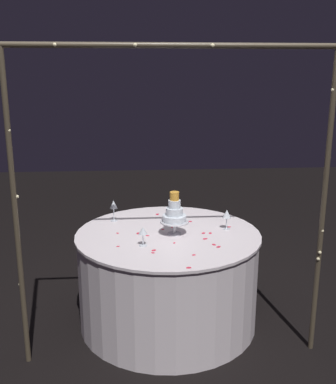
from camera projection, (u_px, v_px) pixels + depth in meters
The scene contains 28 objects.
ground_plane at pixel (168, 320), 3.69m from camera, with size 12.00×12.00×0.00m, color black.
decorative_arch at pixel (173, 162), 2.88m from camera, with size 2.10×0.06×2.15m.
main_table at pixel (168, 277), 3.59m from camera, with size 1.44×1.44×0.76m.
tiered_cake at pixel (174, 214), 3.42m from camera, with size 0.22×0.22×0.34m.
wine_glass_0 at pixel (143, 232), 3.21m from camera, with size 0.06×0.06×0.14m.
wine_glass_1 at pixel (114, 206), 3.75m from camera, with size 0.06×0.06×0.18m.
wine_glass_2 at pixel (227, 215), 3.55m from camera, with size 0.07×0.07×0.16m.
rose_petal_0 at pixel (148, 236), 3.43m from camera, with size 0.03×0.02×0.00m, color #E02D47.
rose_petal_1 at pixel (157, 214), 3.96m from camera, with size 0.03×0.02×0.00m, color #E02D47.
rose_petal_2 at pixel (210, 233), 3.48m from camera, with size 0.03×0.02×0.00m, color #E02D47.
rose_petal_3 at pixel (203, 233), 3.48m from camera, with size 0.04×0.03×0.00m, color #E02D47.
rose_petal_4 at pixel (157, 214), 3.95m from camera, with size 0.04×0.03×0.00m, color #E02D47.
rose_petal_5 at pixel (205, 239), 3.36m from camera, with size 0.04×0.03×0.00m, color #E02D47.
rose_petal_6 at pixel (118, 233), 3.48m from camera, with size 0.03×0.02×0.00m, color #E02D47.
rose_petal_7 at pixel (218, 247), 3.21m from camera, with size 0.04×0.03×0.00m, color #E02D47.
rose_petal_8 at pixel (214, 245), 3.25m from camera, with size 0.04×0.03×0.00m, color #E02D47.
rose_petal_9 at pixel (189, 268), 2.86m from camera, with size 0.04×0.02×0.00m, color #E02D47.
rose_petal_10 at pixel (178, 216), 3.91m from camera, with size 0.03×0.02×0.00m, color #E02D47.
rose_petal_11 at pixel (194, 255), 3.06m from camera, with size 0.03×0.02×0.00m, color #E02D47.
rose_petal_12 at pixel (190, 221), 3.76m from camera, with size 0.04×0.02×0.00m, color #E02D47.
rose_petal_13 at pixel (153, 253), 3.10m from camera, with size 0.03×0.02×0.00m, color #E02D47.
rose_petal_14 at pixel (154, 250), 3.14m from camera, with size 0.04×0.03×0.00m, color #E02D47.
rose_petal_15 at pixel (229, 227), 3.63m from camera, with size 0.03×0.02×0.00m, color #E02D47.
rose_petal_16 at pixel (173, 227), 3.61m from camera, with size 0.04×0.02×0.00m, color #E02D47.
rose_petal_17 at pixel (138, 233), 3.48m from camera, with size 0.04×0.03×0.00m, color #E02D47.
rose_petal_18 at pixel (163, 229), 3.57m from camera, with size 0.02×0.02×0.00m, color #E02D47.
rose_petal_19 at pixel (174, 243), 3.28m from camera, with size 0.02×0.02×0.00m, color #E02D47.
rose_petal_20 at pixel (118, 246), 3.22m from camera, with size 0.02×0.02×0.00m, color #E02D47.
Camera 1 is at (0.25, 3.29, 1.96)m, focal length 41.86 mm.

